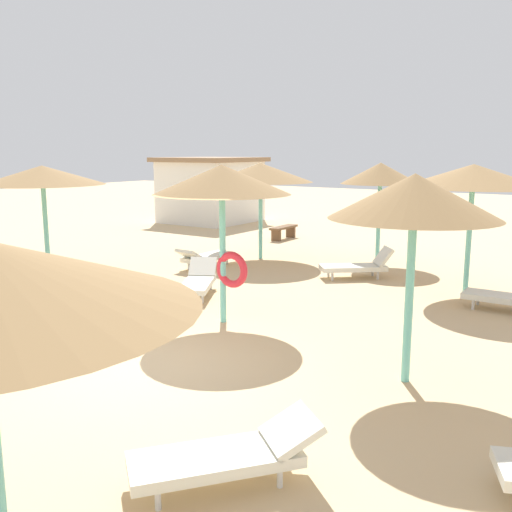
% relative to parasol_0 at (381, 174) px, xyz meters
% --- Properties ---
extents(ground_plane, '(80.00, 80.00, 0.00)m').
position_rel_parasol_0_xyz_m(ground_plane, '(-0.05, -9.39, -2.63)').
color(ground_plane, '#D1B284').
extents(parasol_0, '(2.29, 2.29, 2.95)m').
position_rel_parasol_0_xyz_m(parasol_0, '(0.00, 0.00, 0.00)').
color(parasol_0, '#6BC6BC').
rests_on(parasol_0, ground).
extents(parasol_3, '(3.17, 3.17, 2.92)m').
position_rel_parasol_0_xyz_m(parasol_3, '(-3.29, -1.31, 0.00)').
color(parasol_3, '#6BC6BC').
rests_on(parasol_3, ground).
extents(parasol_5, '(3.14, 3.14, 2.99)m').
position_rel_parasol_0_xyz_m(parasol_5, '(3.11, -2.34, 0.09)').
color(parasol_5, '#6BC6BC').
rests_on(parasol_5, ground).
extents(parasol_6, '(2.60, 2.60, 3.03)m').
position_rel_parasol_0_xyz_m(parasol_6, '(-0.26, -7.22, 0.08)').
color(parasol_6, '#6BC6BC').
rests_on(parasol_6, ground).
extents(parasol_8, '(2.36, 2.36, 2.98)m').
position_rel_parasol_0_xyz_m(parasol_8, '(3.67, -8.05, 0.03)').
color(parasol_8, '#6BC6BC').
rests_on(parasol_8, ground).
extents(parasol_9, '(3.07, 3.07, 2.93)m').
position_rel_parasol_0_xyz_m(parasol_9, '(-6.13, -6.87, 0.05)').
color(parasol_9, '#6BC6BC').
rests_on(parasol_9, ground).
extents(lounger_0, '(1.83, 1.67, 0.81)m').
position_rel_parasol_0_xyz_m(lounger_0, '(0.35, -2.17, -2.31)').
color(lounger_0, silver).
rests_on(lounger_0, ground).
extents(lounger_2, '(1.70, 1.89, 0.63)m').
position_rel_parasol_0_xyz_m(lounger_2, '(3.07, -11.53, -2.32)').
color(lounger_2, silver).
rests_on(lounger_2, ground).
extents(lounger_3, '(0.69, 1.93, 0.63)m').
position_rel_parasol_0_xyz_m(lounger_3, '(-3.86, -3.32, -2.32)').
color(lounger_3, silver).
rests_on(lounger_3, ground).
extents(lounger_6, '(1.48, 1.95, 0.73)m').
position_rel_parasol_0_xyz_m(lounger_6, '(-2.03, -5.85, -2.31)').
color(lounger_6, silver).
rests_on(lounger_6, ground).
extents(bench_0, '(0.43, 1.51, 0.49)m').
position_rel_parasol_0_xyz_m(bench_0, '(-4.71, 2.43, -2.29)').
color(bench_0, brown).
rests_on(bench_0, ground).
extents(beach_cabana, '(3.98, 4.18, 2.99)m').
position_rel_parasol_0_xyz_m(beach_cabana, '(-10.33, 5.15, -1.11)').
color(beach_cabana, white).
rests_on(beach_cabana, ground).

